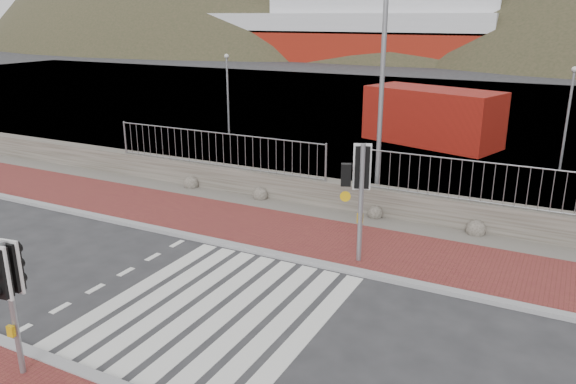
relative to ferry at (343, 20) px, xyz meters
The scene contains 15 objects.
ground 72.44m from the ferry, 70.05° to the right, with size 220.00×220.00×0.00m, color #28282B.
sidewalk_far 68.23m from the ferry, 68.75° to the right, with size 40.00×3.00×0.08m, color maroon.
kerb_far 69.63m from the ferry, 69.20° to the right, with size 40.00×0.25×0.12m, color gray.
zebra_crossing 72.43m from the ferry, 70.05° to the right, with size 4.62×5.60×0.01m.
gravel_strip 66.38m from the ferry, 68.13° to the right, with size 40.00×1.50×0.06m, color #59544C.
stone_wall 65.61m from the ferry, 67.86° to the right, with size 40.00×0.60×0.90m, color #4C483E.
railing 65.66m from the ferry, 67.91° to the right, with size 18.07×0.07×1.22m.
quay 47.29m from the ferry, 58.36° to the right, with size 120.00×40.00×0.50m, color #4C4C4F.
water 25.72m from the ferry, 11.47° to the right, with size 220.00×50.00×0.05m, color #3F4C54.
ferry is the anchor object (origin of this frame).
hills_backdrop 46.83m from the ferry, 32.50° to the left, with size 254.00×90.00×100.00m.
traffic_signal_near 75.07m from the ferry, 72.15° to the right, with size 0.39×0.26×2.53m.
traffic_signal_far 69.62m from the ferry, 67.61° to the right, with size 0.76×0.49×3.09m.
streetlight 65.05m from the ferry, 66.81° to the right, with size 1.85×0.34×8.70m.
shipping_container 55.55m from the ferry, 63.45° to the right, with size 6.37×2.65×2.65m, color maroon.
Camera 1 is at (6.26, -8.79, 6.01)m, focal length 35.00 mm.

